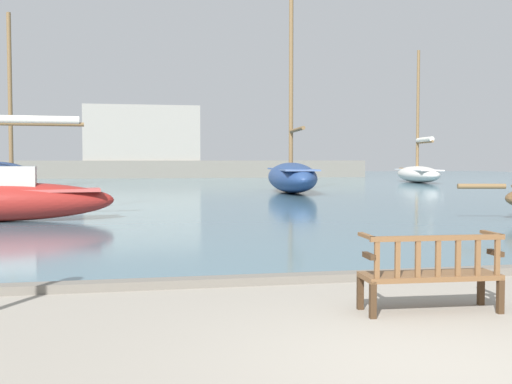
% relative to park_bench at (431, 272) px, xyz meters
% --- Properties ---
extents(ground_plane, '(160.00, 160.00, 0.00)m').
position_rel_park_bench_xyz_m(ground_plane, '(-0.78, -1.79, -0.47)').
color(ground_plane, gray).
extents(harbor_water, '(100.00, 80.00, 0.08)m').
position_rel_park_bench_xyz_m(harbor_water, '(-0.78, 42.21, -0.43)').
color(harbor_water, slate).
rests_on(harbor_water, ground).
extents(quay_edge_kerb, '(40.00, 0.30, 0.12)m').
position_rel_park_bench_xyz_m(quay_edge_kerb, '(-0.78, 2.06, -0.41)').
color(quay_edge_kerb, slate).
rests_on(quay_edge_kerb, ground).
extents(park_bench, '(1.62, 0.60, 0.92)m').
position_rel_park_bench_xyz_m(park_bench, '(0.00, 0.00, 0.00)').
color(park_bench, '#3D2A19').
rests_on(park_bench, ground).
extents(sailboat_nearest_port, '(3.11, 8.61, 10.56)m').
position_rel_park_bench_xyz_m(sailboat_nearest_port, '(4.97, 25.22, 0.48)').
color(sailboat_nearest_port, navy).
rests_on(sailboat_nearest_port, harbor_water).
extents(sailboat_mid_starboard, '(3.31, 8.86, 9.79)m').
position_rel_park_bench_xyz_m(sailboat_mid_starboard, '(17.92, 37.45, 0.37)').
color(sailboat_mid_starboard, silver).
rests_on(sailboat_mid_starboard, harbor_water).
extents(far_breakwater, '(40.73, 2.40, 6.80)m').
position_rel_park_bench_xyz_m(far_breakwater, '(-1.21, 53.61, 1.72)').
color(far_breakwater, slate).
rests_on(far_breakwater, ground).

